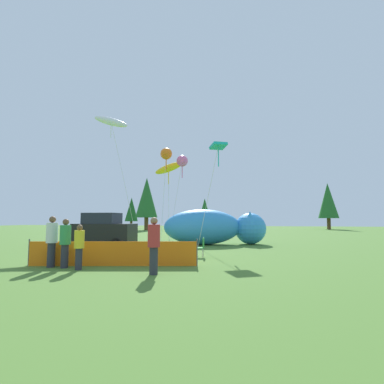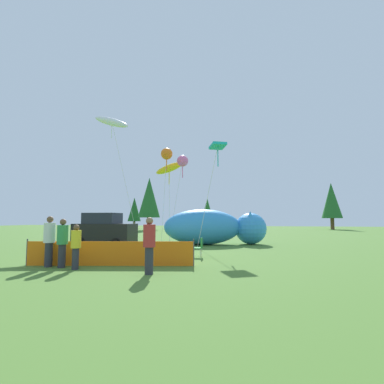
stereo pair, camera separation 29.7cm
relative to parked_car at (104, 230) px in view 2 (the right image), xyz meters
name	(u,v)px [view 2 (the right image)]	position (x,y,z in m)	size (l,w,h in m)	color
ground_plane	(148,254)	(4.64, -3.84, -1.06)	(120.00, 120.00, 0.00)	#4C752D
parked_car	(104,230)	(0.00, 0.00, 0.00)	(4.09, 2.02, 2.20)	black
folding_chair	(199,246)	(7.55, -4.78, -0.53)	(0.56, 0.56, 0.91)	#267F33
inflatable_cat	(214,228)	(7.21, 2.18, 0.07)	(7.32, 4.28, 2.46)	#338CD8
safety_fence	(110,253)	(4.71, -8.00, -0.59)	(6.39, 1.41, 1.03)	orange
spectator_in_white_shirt	(49,239)	(2.59, -8.77, -0.02)	(0.41, 0.41, 1.90)	#2D2D38
spectator_in_grey_shirt	(62,241)	(3.18, -8.81, -0.08)	(0.39, 0.39, 1.81)	#2D2D38
spectator_in_black_shirt	(76,245)	(3.92, -9.06, -0.19)	(0.35, 0.35, 1.60)	#2D2D38
spectator_in_red_shirt	(149,243)	(6.83, -9.35, -0.05)	(0.41, 0.41, 1.86)	#2D2D38
kite_pink_octopus	(183,161)	(4.78, 2.82, 5.07)	(0.86, 2.73, 6.59)	silver
kite_yellow_hero	(169,168)	(3.35, 4.06, 4.78)	(2.87, 1.77, 6.44)	silver
kite_teal_diamond	(218,148)	(7.92, -0.64, 5.14)	(1.98, 1.24, 6.48)	silver
kite_orange_flower	(167,154)	(3.52, 2.82, 5.68)	(1.03, 1.08, 7.21)	silver
kite_white_ghost	(112,122)	(-0.97, 2.53, 8.40)	(3.05, 2.48, 10.05)	silver
horizon_tree_east	(331,201)	(22.29, 35.94, 3.80)	(3.32, 3.32, 7.91)	brown
horizon_tree_west	(207,210)	(1.64, 31.67, 2.18)	(2.21, 2.21, 5.27)	brown
horizon_tree_mid	(134,209)	(-11.82, 31.85, 2.40)	(2.36, 2.36, 5.63)	brown
horizon_tree_northeast	(149,198)	(-6.87, 26.33, 4.08)	(3.51, 3.51, 8.37)	brown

